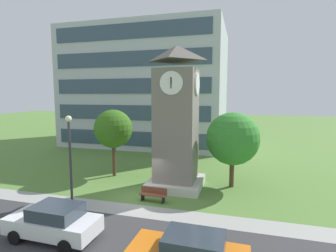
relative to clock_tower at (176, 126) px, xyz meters
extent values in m
plane|color=#567F38|center=(-1.85, -2.79, -4.68)|extent=(160.00, 160.00, 0.00)
cube|color=#38383A|center=(-1.85, -9.07, -4.67)|extent=(120.00, 7.20, 0.01)
cube|color=#9E9E99|center=(-1.85, -4.67, -4.67)|extent=(120.00, 1.60, 0.01)
cube|color=#B7BCC6|center=(-8.51, 18.32, 3.32)|extent=(21.47, 15.05, 16.00)
cube|color=#384C60|center=(-8.51, 10.75, -3.08)|extent=(19.75, 0.10, 1.80)
cube|color=#384C60|center=(-8.51, 10.75, 0.12)|extent=(19.75, 0.10, 1.80)
cube|color=#384C60|center=(-8.51, 10.75, 3.32)|extent=(19.75, 0.10, 1.80)
cube|color=#384C60|center=(-8.51, 10.75, 6.52)|extent=(19.75, 0.10, 1.80)
cube|color=#384C60|center=(-8.51, 10.75, 9.72)|extent=(19.75, 0.10, 1.80)
cube|color=slate|center=(0.00, 0.00, -0.29)|extent=(2.88, 2.88, 8.77)
cube|color=beige|center=(0.00, 0.00, -4.38)|extent=(3.89, 3.89, 0.60)
pyramid|color=#5D5751|center=(0.00, 0.00, 5.22)|extent=(3.17, 3.17, 1.12)
cylinder|color=white|center=(0.00, -1.50, 3.04)|extent=(1.59, 0.12, 1.59)
cylinder|color=white|center=(1.50, 0.00, 3.04)|extent=(0.12, 1.59, 1.59)
cube|color=black|center=(0.00, -1.57, 3.19)|extent=(0.08, 0.07, 0.48)
cube|color=black|center=(0.00, -1.58, 3.04)|extent=(0.06, 0.06, 0.71)
cube|color=brown|center=(-0.81, -3.09, -4.23)|extent=(1.82, 0.55, 0.06)
cube|color=brown|center=(-0.80, -2.87, -4.00)|extent=(1.80, 0.12, 0.40)
cube|color=black|center=(-1.53, -3.06, -4.45)|extent=(0.10, 0.43, 0.45)
cube|color=black|center=(-0.09, -3.11, -4.45)|extent=(0.10, 0.43, 0.45)
cylinder|color=#333338|center=(-4.93, -5.84, -1.98)|extent=(0.14, 0.14, 5.39)
sphere|color=#F2EFCC|center=(-4.93, -5.84, 0.89)|extent=(0.36, 0.36, 0.36)
cylinder|color=#513823|center=(-5.80, 1.24, -3.20)|extent=(0.30, 0.30, 2.96)
sphere|color=#366A1B|center=(-5.80, 1.24, -0.58)|extent=(3.24, 3.24, 3.24)
cylinder|color=#513823|center=(4.03, 1.16, -3.52)|extent=(0.34, 0.34, 2.31)
sphere|color=#32842D|center=(4.03, 1.16, -0.98)|extent=(3.94, 3.94, 3.94)
cube|color=silver|center=(-4.02, -8.59, -3.97)|extent=(4.49, 1.95, 0.76)
cube|color=#2D3842|center=(-3.80, -8.59, -3.29)|extent=(2.25, 1.69, 0.60)
cylinder|color=black|center=(-5.42, -9.48, -4.35)|extent=(0.66, 0.23, 0.66)
cylinder|color=black|center=(-5.39, -7.64, -4.35)|extent=(0.66, 0.23, 0.66)
cylinder|color=black|center=(-2.66, -9.53, -4.35)|extent=(0.66, 0.23, 0.66)
cylinder|color=black|center=(-2.63, -7.69, -4.35)|extent=(0.66, 0.23, 0.66)
cube|color=#2D3842|center=(3.00, -9.45, -3.29)|extent=(2.31, 1.66, 0.60)
cylinder|color=black|center=(1.37, -8.52, -4.35)|extent=(0.66, 0.23, 0.66)
camera|label=1|loc=(4.53, -18.64, 2.23)|focal=27.99mm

